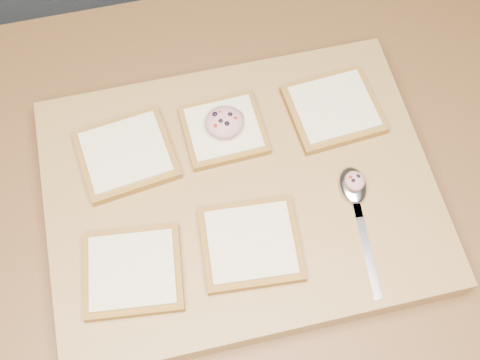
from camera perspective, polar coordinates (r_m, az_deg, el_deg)
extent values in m
plane|color=#515459|center=(1.76, 4.01, -12.57)|extent=(4.00, 4.00, 0.00)
cube|color=slate|center=(1.35, 5.14, -8.64)|extent=(1.90, 0.75, 0.84)
cube|color=brown|center=(0.93, 7.39, -0.66)|extent=(2.00, 0.80, 0.06)
cube|color=#9F7744|center=(0.86, 0.00, -1.34)|extent=(0.54, 0.41, 0.04)
cube|color=#9E6929|center=(0.87, -10.72, 2.35)|extent=(0.14, 0.13, 0.01)
cube|color=beige|center=(0.87, -10.82, 2.63)|extent=(0.12, 0.12, 0.00)
cube|color=#9E6929|center=(0.88, -1.55, 4.71)|extent=(0.12, 0.11, 0.01)
cube|color=beige|center=(0.87, -1.56, 4.98)|extent=(0.10, 0.09, 0.00)
cube|color=#9E6929|center=(0.91, 8.84, 6.61)|extent=(0.14, 0.13, 0.01)
cube|color=beige|center=(0.90, 8.92, 6.92)|extent=(0.12, 0.11, 0.00)
cube|color=#9E6929|center=(0.81, -10.12, -8.56)|extent=(0.14, 0.13, 0.01)
cube|color=beige|center=(0.80, -10.22, -8.37)|extent=(0.12, 0.11, 0.00)
cube|color=#9E6929|center=(0.80, 1.03, -6.11)|extent=(0.14, 0.13, 0.01)
cube|color=beige|center=(0.80, 1.04, -5.89)|extent=(0.12, 0.11, 0.00)
ellipsoid|color=tan|center=(0.86, -1.50, 5.51)|extent=(0.06, 0.05, 0.03)
sphere|color=black|center=(0.85, -0.95, 6.17)|extent=(0.01, 0.01, 0.01)
sphere|color=black|center=(0.86, -2.38, 6.22)|extent=(0.01, 0.01, 0.01)
sphere|color=black|center=(0.85, -1.25, 5.34)|extent=(0.01, 0.01, 0.01)
sphere|color=black|center=(0.85, -1.83, 5.56)|extent=(0.01, 0.01, 0.01)
sphere|color=#A5140C|center=(0.85, -0.48, 5.84)|extent=(0.01, 0.01, 0.01)
sphere|color=#A5140C|center=(0.86, -1.91, 6.38)|extent=(0.01, 0.01, 0.01)
sphere|color=#A5140C|center=(0.85, -2.32, 5.15)|extent=(0.01, 0.01, 0.01)
ellipsoid|color=silver|center=(0.85, 10.66, -0.48)|extent=(0.04, 0.06, 0.01)
cube|color=silver|center=(0.85, 11.01, -2.37)|extent=(0.01, 0.04, 0.00)
cube|color=silver|center=(0.83, 11.89, -6.28)|extent=(0.02, 0.14, 0.00)
ellipsoid|color=tan|center=(0.84, 10.82, -0.08)|extent=(0.03, 0.03, 0.02)
sphere|color=black|center=(0.84, 11.13, 0.32)|extent=(0.01, 0.01, 0.01)
sphere|color=black|center=(0.83, 10.69, -0.08)|extent=(0.01, 0.01, 0.01)
sphere|color=#A5140C|center=(0.84, 10.46, 0.23)|extent=(0.01, 0.01, 0.01)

